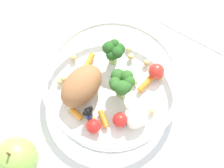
{
  "coord_description": "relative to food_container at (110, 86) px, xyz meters",
  "views": [
    {
      "loc": [
        -0.06,
        0.2,
        0.52
      ],
      "look_at": [
        -0.01,
        0.01,
        0.03
      ],
      "focal_mm": 51.31,
      "sensor_mm": 36.0,
      "label": 1
    }
  ],
  "objects": [
    {
      "name": "food_container",
      "position": [
        0.0,
        0.0,
        0.0
      ],
      "size": [
        0.23,
        0.23,
        0.07
      ],
      "color": "white",
      "rests_on": "ground_plane"
    },
    {
      "name": "ground_plane",
      "position": [
        0.01,
        -0.01,
        -0.03
      ],
      "size": [
        2.4,
        2.4,
        0.0
      ],
      "primitive_type": "plane",
      "color": "white"
    },
    {
      "name": "folded_napkin",
      "position": [
        -0.14,
        -0.21,
        -0.03
      ],
      "size": [
        0.17,
        0.18,
        0.01
      ],
      "primitive_type": "cube",
      "rotation": [
        0.0,
        0.0,
        -0.31
      ],
      "color": "white",
      "rests_on": "ground_plane"
    },
    {
      "name": "loose_apple",
      "position": [
        0.11,
        0.15,
        0.0
      ],
      "size": [
        0.07,
        0.07,
        0.08
      ],
      "color": "#8CB74C",
      "rests_on": "ground_plane"
    }
  ]
}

